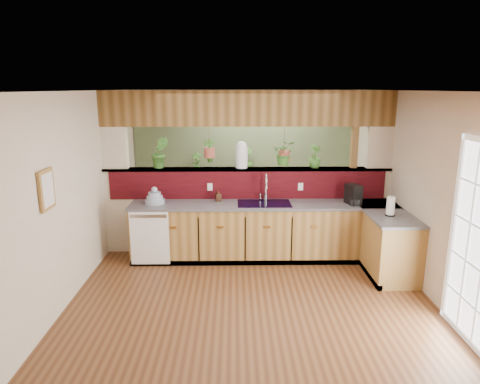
{
  "coord_description": "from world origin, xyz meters",
  "views": [
    {
      "loc": [
        -0.21,
        -5.39,
        2.64
      ],
      "look_at": [
        -0.13,
        0.7,
        1.15
      ],
      "focal_mm": 32.0,
      "sensor_mm": 36.0,
      "label": 1
    }
  ],
  "objects_px": {
    "faucet": "(266,186)",
    "shelving_console": "(228,193)",
    "coffee_maker": "(353,195)",
    "glass_jar": "(242,155)",
    "soap_dispenser": "(218,195)",
    "dish_stack": "(155,198)",
    "paper_towel": "(391,206)"
  },
  "relations": [
    {
      "from": "soap_dispenser",
      "to": "dish_stack",
      "type": "bearing_deg",
      "value": -172.05
    },
    {
      "from": "glass_jar",
      "to": "shelving_console",
      "type": "xyz_separation_m",
      "value": [
        -0.26,
        1.9,
        -1.1
      ]
    },
    {
      "from": "dish_stack",
      "to": "coffee_maker",
      "type": "bearing_deg",
      "value": -1.53
    },
    {
      "from": "shelving_console",
      "to": "faucet",
      "type": "bearing_deg",
      "value": -74.48
    },
    {
      "from": "shelving_console",
      "to": "glass_jar",
      "type": "bearing_deg",
      "value": -83.4
    },
    {
      "from": "shelving_console",
      "to": "soap_dispenser",
      "type": "bearing_deg",
      "value": -94.2
    },
    {
      "from": "glass_jar",
      "to": "dish_stack",
      "type": "bearing_deg",
      "value": -165.06
    },
    {
      "from": "paper_towel",
      "to": "shelving_console",
      "type": "bearing_deg",
      "value": 128.16
    },
    {
      "from": "coffee_maker",
      "to": "faucet",
      "type": "bearing_deg",
      "value": 152.98
    },
    {
      "from": "faucet",
      "to": "coffee_maker",
      "type": "relative_size",
      "value": 1.42
    },
    {
      "from": "faucet",
      "to": "shelving_console",
      "type": "relative_size",
      "value": 0.31
    },
    {
      "from": "faucet",
      "to": "shelving_console",
      "type": "height_order",
      "value": "faucet"
    },
    {
      "from": "dish_stack",
      "to": "soap_dispenser",
      "type": "relative_size",
      "value": 1.61
    },
    {
      "from": "coffee_maker",
      "to": "glass_jar",
      "type": "relative_size",
      "value": 0.72
    },
    {
      "from": "faucet",
      "to": "dish_stack",
      "type": "height_order",
      "value": "faucet"
    },
    {
      "from": "faucet",
      "to": "soap_dispenser",
      "type": "height_order",
      "value": "faucet"
    },
    {
      "from": "soap_dispenser",
      "to": "glass_jar",
      "type": "relative_size",
      "value": 0.44
    },
    {
      "from": "faucet",
      "to": "coffee_maker",
      "type": "height_order",
      "value": "faucet"
    },
    {
      "from": "coffee_maker",
      "to": "shelving_console",
      "type": "bearing_deg",
      "value": 112.48
    },
    {
      "from": "soap_dispenser",
      "to": "paper_towel",
      "type": "distance_m",
      "value": 2.56
    },
    {
      "from": "paper_towel",
      "to": "shelving_console",
      "type": "height_order",
      "value": "paper_towel"
    },
    {
      "from": "faucet",
      "to": "coffee_maker",
      "type": "xyz_separation_m",
      "value": [
        1.33,
        -0.22,
        -0.09
      ]
    },
    {
      "from": "dish_stack",
      "to": "soap_dispenser",
      "type": "height_order",
      "value": "dish_stack"
    },
    {
      "from": "faucet",
      "to": "dish_stack",
      "type": "xyz_separation_m",
      "value": [
        -1.72,
        -0.14,
        -0.15
      ]
    },
    {
      "from": "faucet",
      "to": "soap_dispenser",
      "type": "relative_size",
      "value": 2.32
    },
    {
      "from": "soap_dispenser",
      "to": "glass_jar",
      "type": "distance_m",
      "value": 0.75
    },
    {
      "from": "soap_dispenser",
      "to": "shelving_console",
      "type": "relative_size",
      "value": 0.13
    },
    {
      "from": "faucet",
      "to": "glass_jar",
      "type": "bearing_deg",
      "value": 149.99
    },
    {
      "from": "coffee_maker",
      "to": "shelving_console",
      "type": "height_order",
      "value": "coffee_maker"
    },
    {
      "from": "glass_jar",
      "to": "shelving_console",
      "type": "distance_m",
      "value": 2.21
    },
    {
      "from": "faucet",
      "to": "shelving_console",
      "type": "bearing_deg",
      "value": 106.57
    },
    {
      "from": "coffee_maker",
      "to": "glass_jar",
      "type": "bearing_deg",
      "value": 148.06
    }
  ]
}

